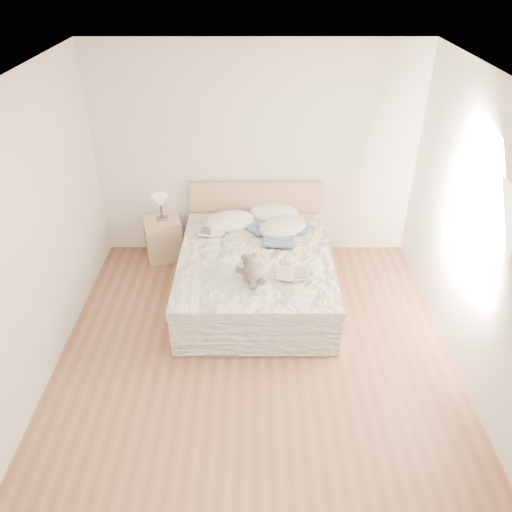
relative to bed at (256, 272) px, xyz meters
name	(u,v)px	position (x,y,z in m)	size (l,w,h in m)	color
floor	(256,364)	(0.00, -1.19, -0.31)	(4.00, 4.50, 0.00)	brown
ceiling	(255,89)	(0.00, -1.19, 2.39)	(4.00, 4.50, 0.00)	white
wall_back	(256,154)	(0.00, 1.06, 1.04)	(4.00, 0.02, 2.70)	silver
wall_front	(255,499)	(0.00, -3.44, 1.04)	(4.00, 0.02, 2.70)	silver
wall_left	(22,250)	(-2.00, -1.19, 1.04)	(0.02, 4.50, 2.70)	silver
wall_right	(489,250)	(2.00, -1.19, 1.04)	(0.02, 4.50, 2.70)	silver
window	(477,223)	(1.99, -0.89, 1.14)	(0.02, 1.30, 1.10)	white
bed	(256,272)	(0.00, 0.00, 0.00)	(1.72, 2.14, 1.00)	tan
nightstand	(163,238)	(-1.21, 0.82, -0.03)	(0.45, 0.40, 0.56)	tan
table_lamp	(160,202)	(-1.20, 0.84, 0.49)	(0.22, 0.22, 0.33)	#524B46
pillow_left	(230,221)	(-0.32, 0.63, 0.33)	(0.63, 0.44, 0.19)	white
pillow_middle	(274,213)	(0.24, 0.86, 0.33)	(0.64, 0.45, 0.19)	white
pillow_right	(283,227)	(0.33, 0.49, 0.33)	(0.64, 0.45, 0.19)	silver
blouse	(279,236)	(0.28, 0.28, 0.32)	(0.55, 0.59, 0.02)	#324564
photo_book	(212,232)	(-0.52, 0.38, 0.32)	(0.32, 0.22, 0.02)	white
childrens_book	(293,274)	(0.39, -0.51, 0.32)	(0.36, 0.24, 0.02)	beige
teddy_bear	(253,278)	(-0.03, -0.61, 0.34)	(0.26, 0.37, 0.20)	brown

